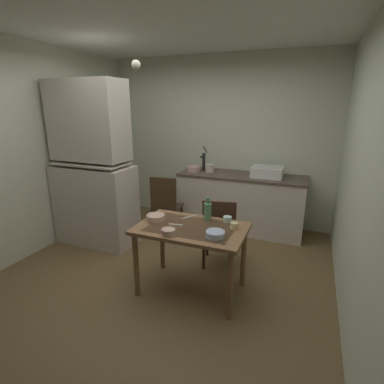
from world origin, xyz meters
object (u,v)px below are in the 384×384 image
hutch_cabinet (93,171)px  mixing_bowl_counter (194,169)px  glass_bottle (208,211)px  serving_bowl_wide (168,232)px  chair_far_side (219,231)px  hand_pump (204,160)px  sink_basin (267,172)px  chair_by_counter (166,205)px  mug_dark (234,226)px  dining_table (191,236)px

hutch_cabinet → mixing_bowl_counter: (1.00, 1.15, -0.11)m
glass_bottle → serving_bowl_wide: bearing=-112.3°
chair_far_side → hand_pump: bearing=117.8°
serving_bowl_wide → glass_bottle: bearing=67.7°
serving_bowl_wide → hand_pump: bearing=101.2°
chair_far_side → glass_bottle: (-0.04, -0.33, 0.36)m
hutch_cabinet → sink_basin: (2.14, 1.20, -0.08)m
chair_by_counter → chair_far_side: bearing=-29.4°
sink_basin → mug_dark: size_ratio=5.82×
hand_pump → glass_bottle: 1.72m
hand_pump → serving_bowl_wide: hand_pump is taller
dining_table → hutch_cabinet: bearing=160.6°
sink_basin → serving_bowl_wide: 2.14m
dining_table → serving_bowl_wide: bearing=-115.6°
sink_basin → glass_bottle: bearing=-103.9°
mixing_bowl_counter → chair_far_side: mixing_bowl_counter is taller
hand_pump → chair_far_side: bearing=-62.2°
hand_pump → chair_by_counter: 0.96m
serving_bowl_wide → mug_dark: 0.65m
sink_basin → dining_table: size_ratio=0.40×
chair_far_side → serving_bowl_wide: bearing=-106.3°
mixing_bowl_counter → dining_table: mixing_bowl_counter is taller
chair_far_side → dining_table: bearing=-101.9°
hand_pump → sink_basin: bearing=-2.6°
serving_bowl_wide → mug_dark: size_ratio=1.69×
hutch_cabinet → serving_bowl_wide: hutch_cabinet is taller
hand_pump → dining_table: bearing=-73.7°
dining_table → chair_far_side: (0.12, 0.58, -0.16)m
hutch_cabinet → dining_table: 1.82m
mug_dark → chair_by_counter: bearing=141.3°
serving_bowl_wide → glass_bottle: glass_bottle is taller
mixing_bowl_counter → dining_table: size_ratio=0.20×
hutch_cabinet → sink_basin: size_ratio=4.99×
mug_dark → dining_table: bearing=-163.9°
mixing_bowl_counter → mug_dark: mixing_bowl_counter is taller
mixing_bowl_counter → chair_by_counter: bearing=-107.9°
chair_by_counter → mixing_bowl_counter: bearing=72.1°
hutch_cabinet → hand_pump: hutch_cabinet is taller
mixing_bowl_counter → dining_table: (0.67, -1.74, -0.30)m
dining_table → glass_bottle: (0.08, 0.25, 0.20)m
hutch_cabinet → chair_far_side: 1.88m
dining_table → hand_pump: bearing=106.3°
mug_dark → mixing_bowl_counter: bearing=123.6°
mixing_bowl_counter → glass_bottle: bearing=-63.1°
mixing_bowl_counter → chair_far_side: bearing=-55.6°
hand_pump → mixing_bowl_counter: hand_pump is taller
serving_bowl_wide → mixing_bowl_counter: bearing=105.3°
hand_pump → chair_by_counter: bearing=-115.2°
hand_pump → chair_far_side: size_ratio=0.45×
sink_basin → glass_bottle: sink_basin is taller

